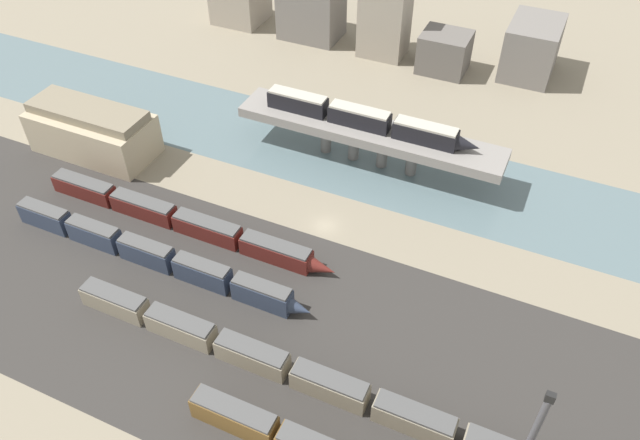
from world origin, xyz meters
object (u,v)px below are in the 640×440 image
at_px(train_on_bridge, 368,119).
at_px(train_yard_outer, 183,221).
at_px(signal_tower, 533,436).
at_px(warehouse_building, 93,130).
at_px(train_yard_far, 152,255).
at_px(train_yard_mid, 381,406).

distance_m(train_on_bridge, train_yard_outer, 37.61).
distance_m(train_yard_outer, signal_tower, 63.31).
distance_m(warehouse_building, signal_tower, 93.01).
height_order(train_yard_outer, signal_tower, signal_tower).
distance_m(train_yard_far, train_yard_outer, 8.94).
xyz_separation_m(train_yard_far, signal_tower, (59.68, -10.41, 6.50)).
bearing_deg(train_yard_outer, warehouse_building, 157.01).
relative_size(train_yard_far, train_yard_outer, 0.99).
bearing_deg(warehouse_building, signal_tower, -19.54).
bearing_deg(signal_tower, train_yard_far, 170.11).
xyz_separation_m(train_yard_mid, train_yard_outer, (-42.39, 18.91, -0.08)).
height_order(warehouse_building, signal_tower, signal_tower).
bearing_deg(warehouse_building, train_yard_far, -36.55).
relative_size(train_on_bridge, train_yard_mid, 0.43).
relative_size(train_on_bridge, signal_tower, 2.40).
bearing_deg(train_yard_outer, train_yard_mid, -24.04).
bearing_deg(train_yard_far, train_yard_outer, 91.42).
distance_m(train_yard_far, warehouse_building, 34.83).
distance_m(train_on_bridge, train_yard_far, 44.93).
height_order(train_yard_far, signal_tower, signal_tower).
height_order(train_yard_mid, warehouse_building, warehouse_building).
xyz_separation_m(train_yard_mid, signal_tower, (17.52, -0.43, 6.72)).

